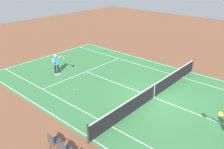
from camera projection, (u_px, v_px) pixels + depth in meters
ground_plane at (154, 97)px, 15.03m from camera, size 60.00×60.00×0.00m
court_slab at (154, 97)px, 15.03m from camera, size 24.20×11.40×0.00m
court_line_markings at (154, 97)px, 15.03m from camera, size 23.85×11.05×0.01m
tennis_net at (154, 91)px, 14.83m from camera, size 0.10×11.70×1.08m
tennis_player_near at (57, 63)px, 18.05m from camera, size 1.16×0.76×1.70m
tennis_ball at (74, 89)px, 16.00m from camera, size 0.07×0.07×0.07m
spectator_chair_4 at (53, 141)px, 10.43m from camera, size 0.44×0.44×0.88m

